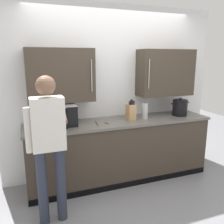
% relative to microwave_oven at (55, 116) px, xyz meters
% --- Properties ---
extents(ground_plane, '(9.19, 9.19, 0.00)m').
position_rel_microwave_oven_xyz_m(ground_plane, '(0.93, -0.71, -1.07)').
color(ground_plane, gray).
extents(back_wall_tiled, '(3.39, 0.44, 2.58)m').
position_rel_microwave_oven_xyz_m(back_wall_tiled, '(0.93, 0.25, 0.32)').
color(back_wall_tiled, white).
rests_on(back_wall_tiled, ground_plane).
extents(counter_unit, '(2.74, 0.63, 0.92)m').
position_rel_microwave_oven_xyz_m(counter_unit, '(0.93, -0.04, -0.61)').
color(counter_unit, '#3D3328').
rests_on(counter_unit, ground_plane).
extents(microwave_oven, '(0.51, 0.42, 0.29)m').
position_rel_microwave_oven_xyz_m(microwave_oven, '(0.00, 0.00, 0.00)').
color(microwave_oven, '#B7BABF').
rests_on(microwave_oven, counter_unit).
extents(knife_block, '(0.11, 0.15, 0.31)m').
position_rel_microwave_oven_xyz_m(knife_block, '(1.10, -0.04, -0.03)').
color(knife_block, tan).
rests_on(knife_block, counter_unit).
extents(stock_pot, '(0.33, 0.23, 0.28)m').
position_rel_microwave_oven_xyz_m(stock_pot, '(1.94, -0.06, -0.02)').
color(stock_pot, black).
rests_on(stock_pot, counter_unit).
extents(thermos_flask, '(0.09, 0.09, 0.23)m').
position_rel_microwave_oven_xyz_m(thermos_flask, '(1.32, -0.06, -0.03)').
color(thermos_flask, '#B7BABF').
rests_on(thermos_flask, counter_unit).
extents(wooden_spoon, '(0.19, 0.22, 0.02)m').
position_rel_microwave_oven_xyz_m(wooden_spoon, '(0.63, -0.09, -0.14)').
color(wooden_spoon, brown).
rests_on(wooden_spoon, counter_unit).
extents(person_figure, '(0.44, 0.49, 1.65)m').
position_rel_microwave_oven_xyz_m(person_figure, '(-0.15, -0.67, -0.08)').
color(person_figure, '#282D3D').
rests_on(person_figure, ground_plane).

